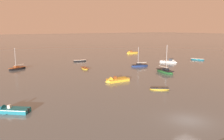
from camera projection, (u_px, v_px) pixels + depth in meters
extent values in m
plane|color=slate|center=(188.00, 120.00, 28.76)|extent=(800.00, 800.00, 0.00)
cube|color=gold|center=(118.00, 80.00, 49.53)|extent=(4.53, 2.03, 0.88)
cone|color=gold|center=(108.00, 82.00, 48.33)|extent=(1.46, 1.81, 1.76)
cube|color=brown|center=(118.00, 79.00, 49.45)|extent=(4.63, 2.07, 0.10)
cube|color=brown|center=(115.00, 77.00, 49.06)|extent=(0.41, 0.60, 0.49)
cube|color=black|center=(127.00, 79.00, 50.63)|extent=(0.29, 0.36, 0.62)
ellipsoid|color=gold|center=(85.00, 69.00, 64.21)|extent=(1.95, 4.04, 0.61)
cube|color=brown|center=(85.00, 68.00, 64.17)|extent=(1.88, 3.73, 0.08)
cube|color=brown|center=(85.00, 68.00, 64.18)|extent=(1.22, 0.44, 0.06)
ellipsoid|color=#23602D|center=(165.00, 72.00, 59.10)|extent=(3.21, 6.52, 1.08)
cube|color=black|center=(165.00, 70.00, 59.03)|extent=(2.82, 5.56, 0.11)
cube|color=black|center=(166.00, 69.00, 58.69)|extent=(1.36, 1.70, 0.39)
cylinder|color=#B7BABF|center=(167.00, 58.00, 57.99)|extent=(0.11, 0.11, 5.93)
cylinder|color=beige|center=(163.00, 67.00, 59.63)|extent=(0.93, 3.41, 0.22)
cube|color=gold|center=(132.00, 53.00, 103.23)|extent=(4.35, 1.92, 0.84)
cone|color=gold|center=(128.00, 53.00, 102.06)|extent=(1.39, 1.73, 1.69)
cube|color=brown|center=(132.00, 52.00, 103.15)|extent=(4.45, 1.96, 0.09)
cube|color=brown|center=(130.00, 51.00, 102.57)|extent=(1.07, 1.37, 0.66)
cube|color=#384751|center=(129.00, 51.00, 102.29)|extent=(0.27, 1.29, 0.52)
cube|color=black|center=(136.00, 52.00, 104.31)|extent=(0.27, 0.35, 0.60)
ellipsoid|color=navy|center=(140.00, 66.00, 68.37)|extent=(5.33, 2.95, 0.88)
cube|color=black|center=(140.00, 65.00, 68.31)|extent=(4.55, 2.58, 0.09)
cube|color=black|center=(139.00, 64.00, 68.20)|extent=(1.42, 1.18, 0.32)
cylinder|color=#B7BABF|center=(138.00, 56.00, 67.75)|extent=(0.09, 0.09, 4.82)
cylinder|color=beige|center=(142.00, 63.00, 68.41)|extent=(2.73, 0.96, 0.18)
cube|color=white|center=(168.00, 62.00, 76.33)|extent=(3.56, 4.77, 0.87)
cone|color=white|center=(175.00, 62.00, 75.18)|extent=(2.16, 1.99, 1.74)
cube|color=#33383F|center=(168.00, 61.00, 76.25)|extent=(3.63, 4.87, 0.10)
cube|color=#33383F|center=(171.00, 60.00, 75.67)|extent=(1.70, 1.55, 0.67)
cube|color=#384751|center=(173.00, 60.00, 75.40)|extent=(1.29, 0.79, 0.54)
cube|color=black|center=(161.00, 61.00, 77.39)|extent=(0.43, 0.39, 0.62)
cube|color=#197084|center=(14.00, 111.00, 31.45)|extent=(4.00, 3.77, 0.77)
cube|color=silver|center=(14.00, 109.00, 31.40)|extent=(4.09, 3.85, 0.09)
cube|color=silver|center=(9.00, 106.00, 31.41)|extent=(0.59, 0.61, 0.43)
cube|color=black|center=(28.00, 111.00, 31.20)|extent=(0.38, 0.39, 0.54)
ellipsoid|color=gold|center=(159.00, 89.00, 42.77)|extent=(3.41, 3.01, 0.54)
cube|color=#33383F|center=(160.00, 88.00, 42.73)|extent=(3.18, 2.82, 0.07)
cube|color=#33383F|center=(159.00, 88.00, 42.74)|extent=(0.81, 0.96, 0.05)
ellipsoid|color=black|center=(17.00, 69.00, 63.73)|extent=(5.41, 3.82, 0.90)
cube|color=brown|center=(17.00, 67.00, 63.67)|extent=(4.63, 3.32, 0.09)
cube|color=brown|center=(16.00, 67.00, 63.40)|extent=(1.53, 1.37, 0.33)
cylinder|color=#B7BABF|center=(15.00, 58.00, 62.83)|extent=(0.09, 0.09, 4.97)
cylinder|color=beige|center=(19.00, 65.00, 64.14)|extent=(2.65, 1.46, 0.18)
ellipsoid|color=#197084|center=(197.00, 60.00, 82.24)|extent=(3.16, 4.77, 0.71)
cube|color=silver|center=(198.00, 59.00, 82.18)|extent=(2.99, 4.42, 0.10)
cube|color=silver|center=(198.00, 59.00, 82.20)|extent=(1.40, 0.80, 0.07)
ellipsoid|color=black|center=(80.00, 61.00, 78.92)|extent=(4.56, 2.19, 0.69)
cube|color=silver|center=(80.00, 60.00, 78.87)|extent=(4.21, 2.10, 0.09)
cube|color=silver|center=(80.00, 60.00, 78.89)|extent=(0.49, 1.37, 0.07)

